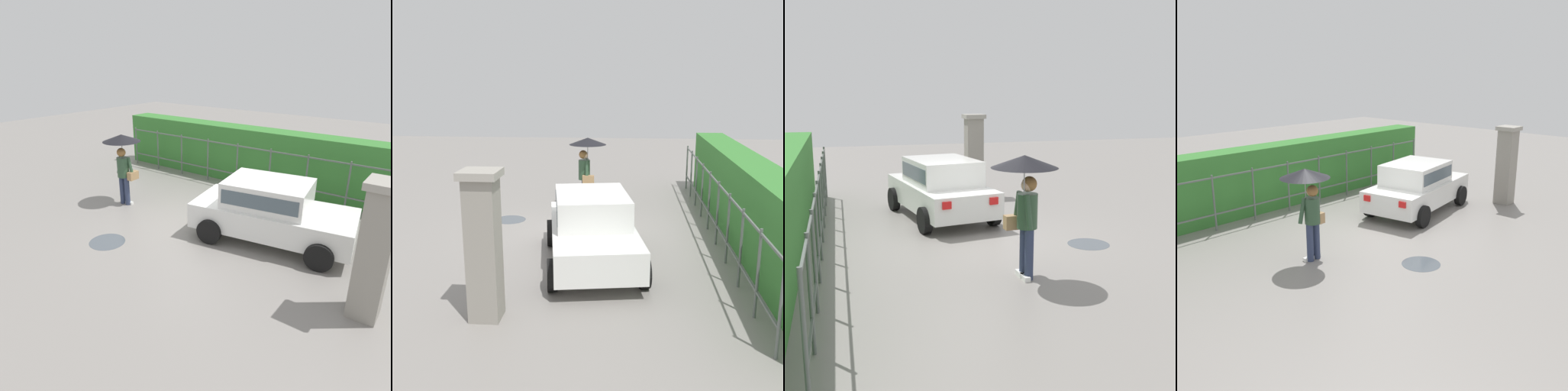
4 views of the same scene
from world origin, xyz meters
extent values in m
plane|color=gray|center=(0.00, 0.00, 0.00)|extent=(40.00, 40.00, 0.00)
cube|color=white|center=(2.08, 0.44, 0.58)|extent=(3.91, 2.21, 0.60)
cube|color=white|center=(1.93, 0.42, 1.18)|extent=(2.11, 1.73, 0.60)
cube|color=#4C5B66|center=(1.93, 0.42, 1.20)|extent=(1.96, 1.72, 0.33)
cylinder|color=black|center=(3.18, 1.47, 0.30)|extent=(0.62, 0.27, 0.60)
cylinder|color=black|center=(3.45, -0.19, 0.30)|extent=(0.62, 0.27, 0.60)
cylinder|color=black|center=(0.71, 1.07, 0.30)|extent=(0.62, 0.27, 0.60)
cylinder|color=black|center=(0.98, -0.59, 0.30)|extent=(0.62, 0.27, 0.60)
cube|color=red|center=(0.15, 0.68, 0.73)|extent=(0.09, 0.21, 0.16)
cube|color=red|center=(0.33, -0.40, 0.73)|extent=(0.09, 0.21, 0.16)
cylinder|color=#2D3856|center=(-2.53, -0.12, 0.43)|extent=(0.15, 0.15, 0.86)
cylinder|color=#2D3856|center=(-2.33, -0.11, 0.43)|extent=(0.15, 0.15, 0.86)
cube|color=white|center=(-2.53, -0.06, 0.04)|extent=(0.26, 0.10, 0.08)
cube|color=white|center=(-2.34, -0.05, 0.04)|extent=(0.26, 0.10, 0.08)
cylinder|color=#2D4C33|center=(-2.43, -0.12, 1.15)|extent=(0.34, 0.34, 0.58)
sphere|color=#DBAD89|center=(-2.43, -0.12, 1.58)|extent=(0.22, 0.22, 0.22)
sphere|color=olive|center=(-2.43, -0.15, 1.60)|extent=(0.25, 0.25, 0.25)
cylinder|color=#2D4C33|center=(-2.66, -0.05, 1.18)|extent=(0.23, 0.10, 0.56)
cylinder|color=#2D4C33|center=(-2.22, -0.02, 1.18)|extent=(0.23, 0.10, 0.56)
cylinder|color=#B2B2B7|center=(-2.52, -0.02, 1.50)|extent=(0.02, 0.02, 0.77)
cone|color=black|center=(-2.52, -0.02, 1.98)|extent=(1.09, 1.09, 0.20)
cube|color=tan|center=(-2.18, 0.02, 0.91)|extent=(0.18, 0.35, 0.24)
cube|color=gray|center=(4.54, -1.08, 1.15)|extent=(0.48, 0.48, 2.30)
cube|color=#9E998E|center=(4.54, -1.08, 2.36)|extent=(0.60, 0.60, 0.12)
cylinder|color=#59605B|center=(-5.33, 3.21, 0.75)|extent=(0.05, 0.05, 1.50)
cylinder|color=#59605B|center=(-4.14, 3.21, 0.75)|extent=(0.05, 0.05, 1.50)
cylinder|color=#59605B|center=(-2.95, 3.21, 0.75)|extent=(0.05, 0.05, 1.50)
cylinder|color=#59605B|center=(-1.76, 3.21, 0.75)|extent=(0.05, 0.05, 1.50)
cylinder|color=#59605B|center=(-0.56, 3.21, 0.75)|extent=(0.05, 0.05, 1.50)
cylinder|color=#59605B|center=(0.63, 3.21, 0.75)|extent=(0.05, 0.05, 1.50)
cylinder|color=#59605B|center=(1.82, 3.21, 0.75)|extent=(0.05, 0.05, 1.50)
cylinder|color=#59605B|center=(3.01, 3.21, 0.75)|extent=(0.05, 0.05, 1.50)
cylinder|color=#59605B|center=(4.21, 3.21, 0.75)|extent=(0.05, 0.05, 1.50)
cylinder|color=#59605B|center=(5.40, 3.21, 0.75)|extent=(0.05, 0.05, 1.50)
cube|color=#59605B|center=(0.03, 3.21, 1.42)|extent=(10.73, 0.03, 0.04)
cube|color=#59605B|center=(0.03, 3.21, 0.45)|extent=(10.73, 0.03, 0.04)
cube|color=#387F33|center=(0.03, 4.00, 0.95)|extent=(11.73, 0.90, 1.90)
cylinder|color=#4C545B|center=(-0.99, -2.03, 0.00)|extent=(0.85, 0.85, 0.00)
camera|label=1|loc=(5.26, -6.80, 4.13)|focal=32.80mm
camera|label=2|loc=(11.58, 1.11, 3.76)|focal=44.81mm
camera|label=3|loc=(-9.99, 2.81, 3.06)|focal=46.52mm
camera|label=4|loc=(-8.61, -7.66, 4.19)|focal=42.78mm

